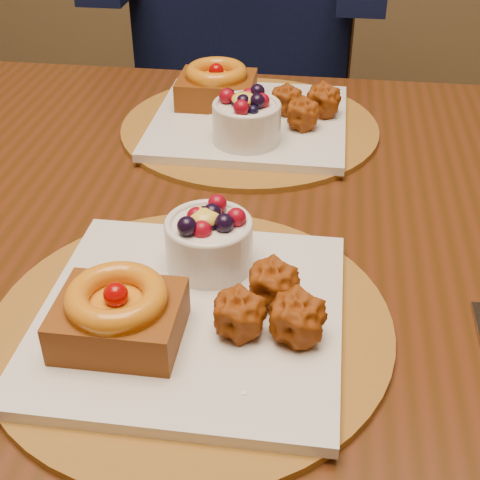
% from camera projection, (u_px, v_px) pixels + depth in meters
% --- Properties ---
extents(dining_table, '(1.60, 0.90, 0.76)m').
position_uv_depth(dining_table, '(228.00, 257.00, 0.86)').
color(dining_table, '#3A1F0A').
rests_on(dining_table, ground).
extents(place_setting_near, '(0.38, 0.38, 0.09)m').
position_uv_depth(place_setting_near, '(189.00, 303.00, 0.62)').
color(place_setting_near, brown).
rests_on(place_setting_near, dining_table).
extents(place_setting_far, '(0.38, 0.38, 0.09)m').
position_uv_depth(place_setting_far, '(247.00, 114.00, 0.97)').
color(place_setting_far, brown).
rests_on(place_setting_far, dining_table).
extents(chair_far, '(0.48, 0.48, 0.83)m').
position_uv_depth(chair_far, '(254.00, 134.00, 1.66)').
color(chair_far, black).
rests_on(chair_far, ground).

